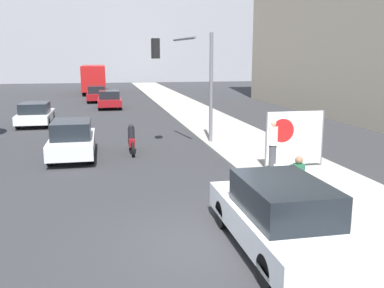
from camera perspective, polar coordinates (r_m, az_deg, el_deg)
The scene contains 13 objects.
ground_plane at distance 9.40m, azimuth 2.57°, elevation -13.45°, with size 160.00×160.00×0.00m, color #303033.
sidewalk_curb at distance 24.43m, azimuth 3.51°, elevation 2.25°, with size 3.77×90.00×0.17m, color #A8A399.
seated_protester at distance 11.94m, azimuth 14.06°, elevation -4.26°, with size 0.95×0.77×1.19m.
jogger_on_sidewalk at distance 15.11m, azimuth 10.68°, elevation 0.02°, with size 0.34×0.34×1.68m.
protest_banner at distance 15.37m, azimuth 13.46°, elevation 0.80°, with size 2.16×0.06×1.98m.
traffic_light_pole at distance 19.08m, azimuth -0.36°, elevation 10.01°, with size 2.80×2.57×4.90m.
parked_car_curbside at distance 9.07m, azimuth 11.67°, elevation -9.42°, with size 1.79×4.60×1.54m.
car_on_road_nearest at distance 17.84m, azimuth -15.68°, elevation 0.61°, with size 1.72×4.14×1.51m.
car_on_road_midblock at distance 27.22m, azimuth -20.16°, elevation 3.80°, with size 1.83×4.16×1.36m.
car_on_road_distant at distance 35.03m, azimuth -10.97°, elevation 5.86°, with size 1.81×4.16×1.41m.
car_on_road_far_lane at distance 40.77m, azimuth -12.59°, elevation 6.57°, with size 1.75×4.74×1.45m.
city_bus_on_road at distance 50.93m, azimuth -12.95°, elevation 8.68°, with size 2.53×10.07×3.13m.
motorcycle_on_road at distance 18.23m, azimuth -8.08°, elevation 0.46°, with size 0.28×2.18×1.23m.
Camera 1 is at (-2.14, -8.26, 3.94)m, focal length 40.00 mm.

